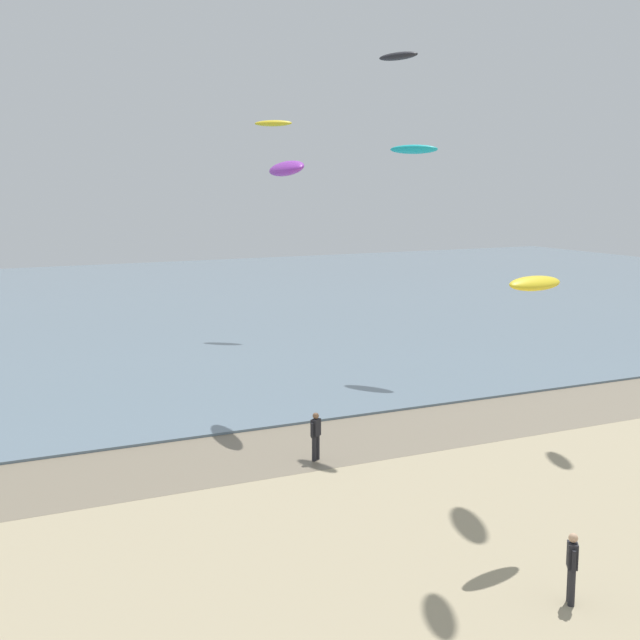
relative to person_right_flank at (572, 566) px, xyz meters
The scene contains 8 objects.
wet_sand_strip 16.22m from the person_right_flank, 121.97° to the left, with size 120.00×5.42×0.01m, color #7A6D59.
person_right_flank is the anchor object (origin of this frame).
person_trailing_behind 12.12m from the person_right_flank, 92.87° to the left, with size 0.49×0.38×1.71m.
kite_aloft_1 20.96m from the person_right_flank, 73.50° to the left, with size 1.89×0.60×0.30m, color black.
kite_aloft_4 7.35m from the person_right_flank, 64.58° to the left, with size 2.02×0.65×0.32m, color yellow.
kite_aloft_8 27.32m from the person_right_flank, 66.07° to the left, with size 2.59×0.83×0.41m, color #19B2B7.
kite_aloft_9 40.39m from the person_right_flank, 76.58° to the left, with size 2.43×0.78×0.39m, color yellow.
kite_aloft_13 20.90m from the person_right_flank, 85.97° to the left, with size 3.24×1.04×0.52m, color purple.
Camera 1 is at (-5.17, -7.98, 9.71)m, focal length 49.52 mm.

